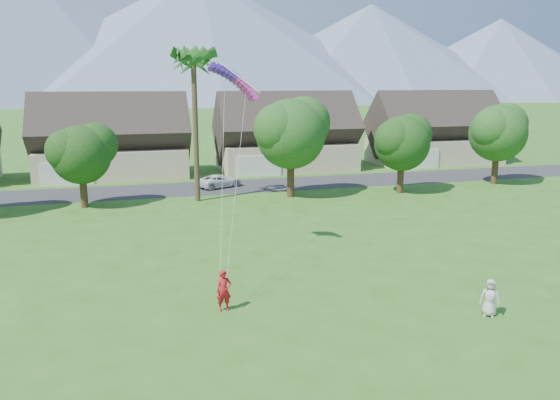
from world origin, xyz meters
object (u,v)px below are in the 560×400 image
object	(u,v)px
kite_flyer	(224,291)
parafoil_kite	(235,79)
parked_car	(220,181)
watcher	(490,298)

from	to	relation	value
kite_flyer	parafoil_kite	xyz separation A→B (m)	(2.12, 7.42, 9.01)
parked_car	parafoil_kite	world-z (taller)	parafoil_kite
parked_car	parafoil_kite	xyz separation A→B (m)	(-2.43, -21.01, 9.32)
kite_flyer	watcher	distance (m)	11.37
kite_flyer	parked_car	distance (m)	28.80
watcher	parafoil_kite	bearing A→B (deg)	164.80
watcher	parked_car	world-z (taller)	watcher
watcher	parafoil_kite	size ratio (longest dim) A/B	0.53
watcher	parked_car	xyz separation A→B (m)	(-6.24, 32.02, -0.21)
parafoil_kite	watcher	bearing A→B (deg)	-46.17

